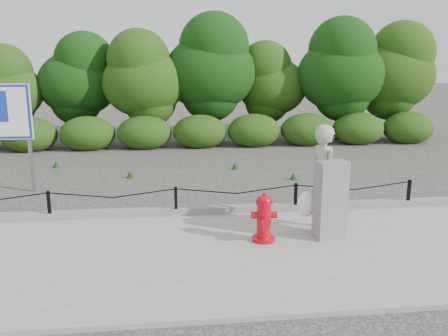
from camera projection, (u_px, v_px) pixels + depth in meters
name	position (u px, v px, depth m)	size (l,w,h in m)	color
ground	(176.00, 219.00, 9.74)	(90.00, 90.00, 0.00)	#2D2B28
sidewalk	(178.00, 257.00, 7.80)	(14.00, 4.00, 0.08)	gray
curb	(176.00, 211.00, 9.75)	(14.00, 0.22, 0.14)	slate
chain_barrier	(176.00, 198.00, 9.63)	(10.06, 0.06, 0.60)	black
treeline	(189.00, 74.00, 17.82)	(20.63, 3.56, 4.74)	black
fire_hydrant	(264.00, 218.00, 8.28)	(0.46, 0.47, 0.88)	#BD0715
pedestrian	(323.00, 180.00, 8.73)	(0.81, 0.78, 1.99)	#A59F8E
utility_cabinet	(330.00, 200.00, 8.37)	(0.58, 0.43, 1.55)	gray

